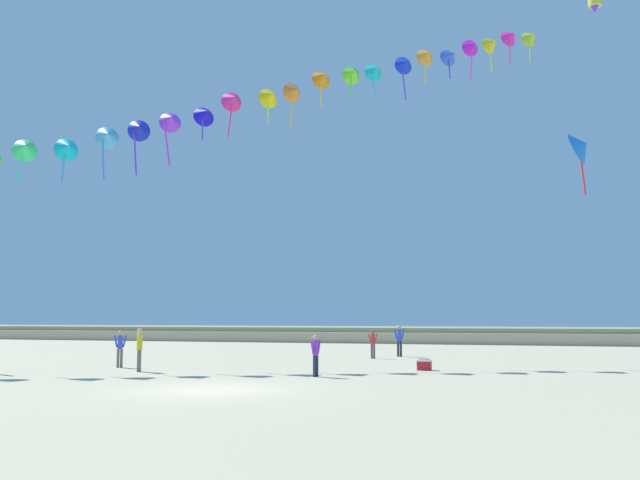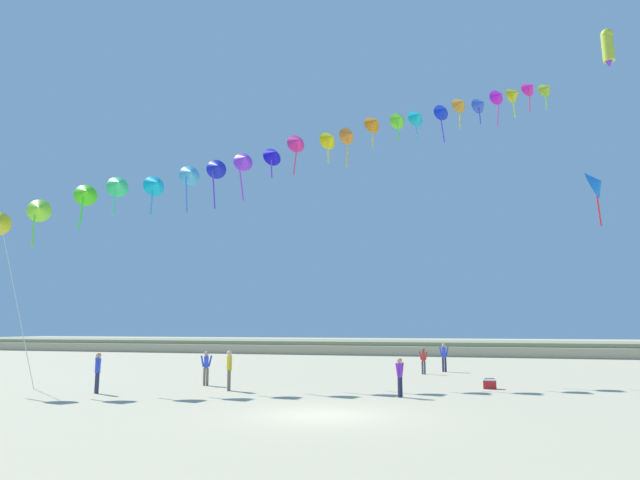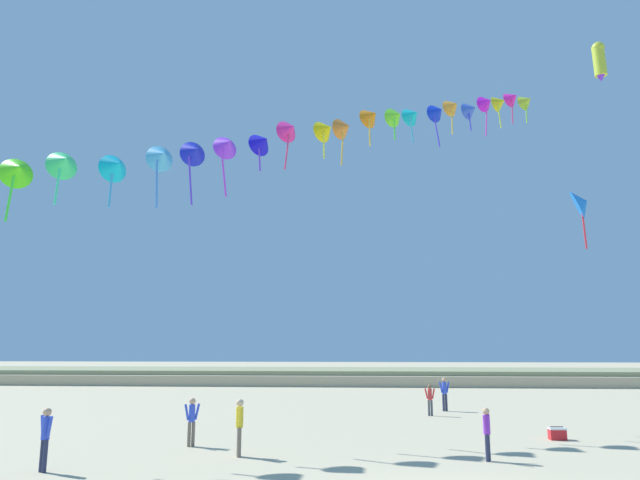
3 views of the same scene
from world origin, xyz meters
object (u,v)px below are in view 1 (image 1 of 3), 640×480
(beach_cooler, at_px, (424,365))
(person_near_right, at_px, (399,338))
(large_kite_mid_trail, at_px, (582,146))
(person_far_right, at_px, (316,352))
(person_mid_center, at_px, (120,346))
(person_far_center, at_px, (373,342))
(person_far_left, at_px, (139,347))

(beach_cooler, bearing_deg, person_near_right, 106.48)
(large_kite_mid_trail, distance_m, beach_cooler, 21.37)
(person_far_right, relative_size, beach_cooler, 2.62)
(person_mid_center, distance_m, beach_cooler, 13.01)
(person_mid_center, bearing_deg, person_far_center, 46.15)
(person_mid_center, height_order, beach_cooler, person_mid_center)
(person_mid_center, relative_size, person_far_left, 0.93)
(person_near_right, height_order, person_far_left, person_near_right)
(person_mid_center, xyz_separation_m, large_kite_mid_trail, (20.37, 18.02, 11.72))
(person_far_left, distance_m, beach_cooler, 11.54)
(person_near_right, xyz_separation_m, large_kite_mid_trail, (10.32, 6.44, 11.64))
(person_mid_center, distance_m, person_far_right, 9.61)
(person_mid_center, relative_size, person_far_center, 1.07)
(person_far_center, bearing_deg, person_far_right, -88.02)
(person_far_left, xyz_separation_m, person_far_center, (7.04, 11.09, -0.13))
(person_far_center, distance_m, beach_cooler, 7.98)
(person_far_center, xyz_separation_m, large_kite_mid_trail, (11.33, 8.61, 11.77))
(person_mid_center, distance_m, person_far_center, 13.05)
(person_mid_center, height_order, person_far_left, person_far_left)
(person_far_center, relative_size, large_kite_mid_trail, 0.36)
(person_far_center, bearing_deg, person_far_left, -122.42)
(person_mid_center, xyz_separation_m, person_far_right, (9.43, -1.82, -0.04))
(person_near_right, distance_m, large_kite_mid_trail, 16.84)
(person_far_right, height_order, person_far_center, person_far_right)
(person_near_right, xyz_separation_m, beach_cooler, (2.72, -9.19, -0.78))
(person_near_right, distance_m, person_mid_center, 15.33)
(person_near_right, bearing_deg, beach_cooler, -73.52)
(person_near_right, relative_size, person_far_center, 1.16)
(beach_cooler, bearing_deg, person_far_right, -128.41)
(large_kite_mid_trail, bearing_deg, person_mid_center, -138.50)
(person_near_right, xyz_separation_m, person_far_center, (-1.01, -2.16, -0.13))
(person_near_right, height_order, person_mid_center, person_near_right)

